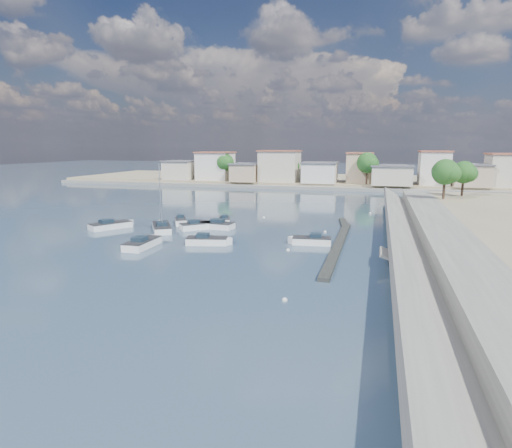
{
  "coord_description": "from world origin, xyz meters",
  "views": [
    {
      "loc": [
        10.96,
        -36.74,
        11.06
      ],
      "look_at": [
        -3.47,
        13.54,
        1.4
      ],
      "focal_mm": 30.0,
      "sensor_mm": 36.0,
      "label": 1
    }
  ],
  "objects_px": {
    "motorboat_a": "(144,243)",
    "motorboat_d": "(309,241)",
    "motorboat_g": "(181,222)",
    "motorboat_c": "(212,225)",
    "sailboat": "(161,227)",
    "motorboat_b": "(199,226)",
    "motorboat_f": "(224,220)",
    "motorboat_e": "(113,225)",
    "motorboat_h": "(209,241)"
  },
  "relations": [
    {
      "from": "motorboat_e",
      "to": "motorboat_g",
      "type": "relative_size",
      "value": 1.4
    },
    {
      "from": "motorboat_d",
      "to": "motorboat_c",
      "type": "bearing_deg",
      "value": 157.28
    },
    {
      "from": "motorboat_d",
      "to": "motorboat_h",
      "type": "height_order",
      "value": "same"
    },
    {
      "from": "motorboat_f",
      "to": "motorboat_b",
      "type": "bearing_deg",
      "value": -108.58
    },
    {
      "from": "motorboat_d",
      "to": "motorboat_g",
      "type": "height_order",
      "value": "same"
    },
    {
      "from": "motorboat_c",
      "to": "motorboat_h",
      "type": "height_order",
      "value": "same"
    },
    {
      "from": "sailboat",
      "to": "motorboat_g",
      "type": "bearing_deg",
      "value": 83.53
    },
    {
      "from": "motorboat_c",
      "to": "motorboat_e",
      "type": "bearing_deg",
      "value": -163.65
    },
    {
      "from": "motorboat_a",
      "to": "motorboat_f",
      "type": "xyz_separation_m",
      "value": [
        3.5,
        16.3,
        -0.0
      ]
    },
    {
      "from": "motorboat_b",
      "to": "motorboat_f",
      "type": "xyz_separation_m",
      "value": [
        1.75,
        5.2,
        0.0
      ]
    },
    {
      "from": "motorboat_a",
      "to": "motorboat_b",
      "type": "bearing_deg",
      "value": 81.03
    },
    {
      "from": "motorboat_a",
      "to": "motorboat_h",
      "type": "distance_m",
      "value": 7.23
    },
    {
      "from": "motorboat_c",
      "to": "motorboat_e",
      "type": "relative_size",
      "value": 1.07
    },
    {
      "from": "motorboat_b",
      "to": "motorboat_a",
      "type": "bearing_deg",
      "value": -98.97
    },
    {
      "from": "motorboat_d",
      "to": "sailboat",
      "type": "bearing_deg",
      "value": 172.36
    },
    {
      "from": "motorboat_a",
      "to": "motorboat_f",
      "type": "relative_size",
      "value": 1.47
    },
    {
      "from": "sailboat",
      "to": "motorboat_f",
      "type": "bearing_deg",
      "value": 50.23
    },
    {
      "from": "motorboat_a",
      "to": "motorboat_b",
      "type": "relative_size",
      "value": 1.32
    },
    {
      "from": "motorboat_b",
      "to": "motorboat_g",
      "type": "relative_size",
      "value": 1.09
    },
    {
      "from": "motorboat_f",
      "to": "motorboat_e",
      "type": "bearing_deg",
      "value": -149.09
    },
    {
      "from": "motorboat_a",
      "to": "motorboat_b",
      "type": "distance_m",
      "value": 11.24
    },
    {
      "from": "motorboat_e",
      "to": "motorboat_h",
      "type": "distance_m",
      "value": 17.12
    },
    {
      "from": "motorboat_a",
      "to": "motorboat_g",
      "type": "distance_m",
      "value": 13.76
    },
    {
      "from": "motorboat_g",
      "to": "motorboat_h",
      "type": "height_order",
      "value": "same"
    },
    {
      "from": "motorboat_d",
      "to": "sailboat",
      "type": "xyz_separation_m",
      "value": [
        -20.09,
        2.69,
        0.03
      ]
    },
    {
      "from": "motorboat_e",
      "to": "motorboat_f",
      "type": "relative_size",
      "value": 1.43
    },
    {
      "from": "motorboat_b",
      "to": "sailboat",
      "type": "relative_size",
      "value": 0.5
    },
    {
      "from": "sailboat",
      "to": "motorboat_e",
      "type": "bearing_deg",
      "value": -175.71
    },
    {
      "from": "motorboat_h",
      "to": "motorboat_b",
      "type": "bearing_deg",
      "value": 120.82
    },
    {
      "from": "motorboat_b",
      "to": "sailboat",
      "type": "xyz_separation_m",
      "value": [
        -4.39,
        -2.17,
        0.03
      ]
    },
    {
      "from": "motorboat_d",
      "to": "motorboat_e",
      "type": "height_order",
      "value": "same"
    },
    {
      "from": "motorboat_e",
      "to": "sailboat",
      "type": "distance_m",
      "value": 7.08
    },
    {
      "from": "motorboat_c",
      "to": "motorboat_h",
      "type": "relative_size",
      "value": 1.18
    },
    {
      "from": "sailboat",
      "to": "motorboat_c",
      "type": "bearing_deg",
      "value": 29.07
    },
    {
      "from": "motorboat_g",
      "to": "motorboat_a",
      "type": "bearing_deg",
      "value": -81.2
    },
    {
      "from": "motorboat_e",
      "to": "motorboat_h",
      "type": "bearing_deg",
      "value": -18.27
    },
    {
      "from": "motorboat_c",
      "to": "motorboat_b",
      "type": "bearing_deg",
      "value": -143.63
    },
    {
      "from": "motorboat_a",
      "to": "motorboat_d",
      "type": "height_order",
      "value": "same"
    },
    {
      "from": "motorboat_d",
      "to": "motorboat_f",
      "type": "height_order",
      "value": "same"
    },
    {
      "from": "motorboat_b",
      "to": "motorboat_c",
      "type": "height_order",
      "value": "same"
    },
    {
      "from": "motorboat_a",
      "to": "motorboat_e",
      "type": "relative_size",
      "value": 1.02
    },
    {
      "from": "motorboat_f",
      "to": "motorboat_a",
      "type": "bearing_deg",
      "value": -102.12
    },
    {
      "from": "motorboat_f",
      "to": "motorboat_h",
      "type": "bearing_deg",
      "value": -76.98
    },
    {
      "from": "motorboat_a",
      "to": "motorboat_h",
      "type": "xyz_separation_m",
      "value": [
        6.57,
        3.04,
        -0.0
      ]
    },
    {
      "from": "motorboat_c",
      "to": "motorboat_g",
      "type": "bearing_deg",
      "value": 165.29
    },
    {
      "from": "motorboat_a",
      "to": "motorboat_d",
      "type": "xyz_separation_m",
      "value": [
        17.46,
        6.24,
        -0.0
      ]
    },
    {
      "from": "motorboat_b",
      "to": "motorboat_h",
      "type": "bearing_deg",
      "value": -59.18
    },
    {
      "from": "motorboat_d",
      "to": "motorboat_h",
      "type": "relative_size",
      "value": 0.94
    },
    {
      "from": "motorboat_f",
      "to": "motorboat_h",
      "type": "xyz_separation_m",
      "value": [
        3.07,
        -13.26,
        0.0
      ]
    },
    {
      "from": "motorboat_b",
      "to": "motorboat_c",
      "type": "distance_m",
      "value": 1.84
    }
  ]
}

